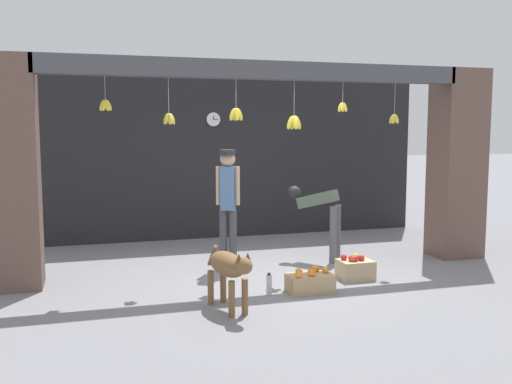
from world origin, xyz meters
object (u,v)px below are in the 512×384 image
water_bottle (269,285)px  wall_clock (213,119)px  worker_stooping (321,212)px  fruit_crate_apples (355,268)px  fruit_crate_oranges (310,282)px  dog (229,267)px  shopkeeper (228,198)px

water_bottle → wall_clock: bearing=88.0°
wall_clock → worker_stooping: bearing=-61.9°
worker_stooping → fruit_crate_apples: bearing=-131.4°
water_bottle → wall_clock: 4.20m
fruit_crate_oranges → dog: bearing=-159.5°
shopkeeper → fruit_crate_oranges: shopkeeper is taller
dog → shopkeeper: 2.04m
dog → wall_clock: size_ratio=3.66×
dog → worker_stooping: bearing=121.8°
fruit_crate_oranges → wall_clock: 4.25m
dog → fruit_crate_oranges: size_ratio=1.72×
shopkeeper → wall_clock: wall_clock is taller
worker_stooping → fruit_crate_oranges: bearing=-159.9°
fruit_crate_oranges → wall_clock: size_ratio=2.13×
dog → fruit_crate_apples: bearing=99.3°
worker_stooping → wall_clock: wall_clock is taller
fruit_crate_oranges → fruit_crate_apples: fruit_crate_apples is taller
water_bottle → fruit_crate_apples: bearing=16.0°
shopkeeper → worker_stooping: (1.44, 0.03, -0.26)m
dog → wall_clock: wall_clock is taller
wall_clock → fruit_crate_apples: bearing=-70.1°
fruit_crate_oranges → fruit_crate_apples: bearing=27.0°
worker_stooping → dog: bearing=-177.3°
shopkeeper → fruit_crate_oranges: size_ratio=3.05×
shopkeeper → water_bottle: bearing=118.2°
water_bottle → shopkeeper: bearing=95.8°
worker_stooping → wall_clock: bearing=75.0°
dog → fruit_crate_apples: (1.93, 0.83, -0.34)m
fruit_crate_apples → wall_clock: 4.05m
dog → shopkeeper: shopkeeper is taller
worker_stooping → wall_clock: (-1.17, 2.18, 1.41)m
dog → worker_stooping: 2.73m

